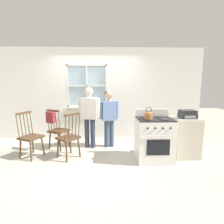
{
  "coord_description": "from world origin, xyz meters",
  "views": [
    {
      "loc": [
        0.33,
        -3.88,
        1.64
      ],
      "look_at": [
        0.46,
        0.14,
        1.0
      ],
      "focal_mm": 28.0,
      "sensor_mm": 36.0,
      "label": 1
    }
  ],
  "objects_px": {
    "chair_by_window": "(58,131)",
    "person_teen_center": "(109,113)",
    "person_elderly_left": "(89,112)",
    "side_counter": "(185,137)",
    "potted_plant": "(93,104)",
    "stereo": "(187,114)",
    "stove": "(154,139)",
    "chair_center_cluster": "(30,137)",
    "handbag": "(51,117)",
    "kettle": "(149,115)",
    "chair_near_wall": "(69,138)"
  },
  "relations": [
    {
      "from": "person_teen_center",
      "to": "stove",
      "type": "height_order",
      "value": "person_teen_center"
    },
    {
      "from": "person_elderly_left",
      "to": "handbag",
      "type": "height_order",
      "value": "person_elderly_left"
    },
    {
      "from": "chair_center_cluster",
      "to": "kettle",
      "type": "relative_size",
      "value": 4.17
    },
    {
      "from": "stove",
      "to": "side_counter",
      "type": "xyz_separation_m",
      "value": [
        0.76,
        0.15,
        -0.02
      ]
    },
    {
      "from": "person_elderly_left",
      "to": "side_counter",
      "type": "height_order",
      "value": "person_elderly_left"
    },
    {
      "from": "handbag",
      "to": "chair_by_window",
      "type": "bearing_deg",
      "value": 62.61
    },
    {
      "from": "kettle",
      "to": "handbag",
      "type": "height_order",
      "value": "kettle"
    },
    {
      "from": "chair_near_wall",
      "to": "stove",
      "type": "height_order",
      "value": "stove"
    },
    {
      "from": "handbag",
      "to": "stereo",
      "type": "xyz_separation_m",
      "value": [
        3.13,
        -0.42,
        0.13
      ]
    },
    {
      "from": "stove",
      "to": "person_teen_center",
      "type": "bearing_deg",
      "value": 138.55
    },
    {
      "from": "chair_center_cluster",
      "to": "stereo",
      "type": "relative_size",
      "value": 3.03
    },
    {
      "from": "person_teen_center",
      "to": "kettle",
      "type": "height_order",
      "value": "person_teen_center"
    },
    {
      "from": "person_teen_center",
      "to": "potted_plant",
      "type": "xyz_separation_m",
      "value": [
        -0.46,
        0.73,
        0.15
      ]
    },
    {
      "from": "chair_near_wall",
      "to": "person_elderly_left",
      "type": "relative_size",
      "value": 0.66
    },
    {
      "from": "handbag",
      "to": "chair_center_cluster",
      "type": "bearing_deg",
      "value": -140.76
    },
    {
      "from": "chair_by_window",
      "to": "chair_center_cluster",
      "type": "height_order",
      "value": "same"
    },
    {
      "from": "chair_near_wall",
      "to": "side_counter",
      "type": "xyz_separation_m",
      "value": [
        2.63,
        -0.0,
        -0.01
      ]
    },
    {
      "from": "chair_near_wall",
      "to": "kettle",
      "type": "relative_size",
      "value": 4.17
    },
    {
      "from": "chair_center_cluster",
      "to": "person_elderly_left",
      "type": "xyz_separation_m",
      "value": [
        1.28,
        0.57,
        0.47
      ]
    },
    {
      "from": "chair_center_cluster",
      "to": "stereo",
      "type": "bearing_deg",
      "value": -66.27
    },
    {
      "from": "stove",
      "to": "handbag",
      "type": "bearing_deg",
      "value": 166.99
    },
    {
      "from": "kettle",
      "to": "person_teen_center",
      "type": "bearing_deg",
      "value": 128.96
    },
    {
      "from": "side_counter",
      "to": "stove",
      "type": "bearing_deg",
      "value": -168.8
    },
    {
      "from": "person_teen_center",
      "to": "side_counter",
      "type": "distance_m",
      "value": 1.91
    },
    {
      "from": "person_teen_center",
      "to": "stereo",
      "type": "xyz_separation_m",
      "value": [
        1.72,
        -0.72,
        0.09
      ]
    },
    {
      "from": "chair_by_window",
      "to": "stove",
      "type": "distance_m",
      "value": 2.39
    },
    {
      "from": "side_counter",
      "to": "person_elderly_left",
      "type": "bearing_deg",
      "value": 163.54
    },
    {
      "from": "chair_near_wall",
      "to": "potted_plant",
      "type": "distance_m",
      "value": 1.61
    },
    {
      "from": "person_elderly_left",
      "to": "handbag",
      "type": "bearing_deg",
      "value": -155.65
    },
    {
      "from": "chair_by_window",
      "to": "stereo",
      "type": "height_order",
      "value": "stereo"
    },
    {
      "from": "person_elderly_left",
      "to": "person_teen_center",
      "type": "relative_size",
      "value": 1.05
    },
    {
      "from": "chair_by_window",
      "to": "potted_plant",
      "type": "bearing_deg",
      "value": -108.33
    },
    {
      "from": "person_elderly_left",
      "to": "stereo",
      "type": "height_order",
      "value": "person_elderly_left"
    },
    {
      "from": "potted_plant",
      "to": "side_counter",
      "type": "distance_m",
      "value": 2.67
    },
    {
      "from": "person_teen_center",
      "to": "kettle",
      "type": "bearing_deg",
      "value": -60.67
    },
    {
      "from": "stove",
      "to": "handbag",
      "type": "xyz_separation_m",
      "value": [
        -2.37,
        0.55,
        0.39
      ]
    },
    {
      "from": "stove",
      "to": "potted_plant",
      "type": "height_order",
      "value": "potted_plant"
    },
    {
      "from": "chair_by_window",
      "to": "chair_center_cluster",
      "type": "distance_m",
      "value": 0.71
    },
    {
      "from": "stove",
      "to": "kettle",
      "type": "height_order",
      "value": "kettle"
    },
    {
      "from": "kettle",
      "to": "side_counter",
      "type": "distance_m",
      "value": 1.13
    },
    {
      "from": "kettle",
      "to": "stove",
      "type": "bearing_deg",
      "value": 37.9
    },
    {
      "from": "chair_by_window",
      "to": "kettle",
      "type": "xyz_separation_m",
      "value": [
        2.09,
        -0.89,
        0.56
      ]
    },
    {
      "from": "potted_plant",
      "to": "stereo",
      "type": "distance_m",
      "value": 2.62
    },
    {
      "from": "kettle",
      "to": "stereo",
      "type": "relative_size",
      "value": 0.73
    },
    {
      "from": "person_elderly_left",
      "to": "stove",
      "type": "height_order",
      "value": "person_elderly_left"
    },
    {
      "from": "chair_by_window",
      "to": "person_teen_center",
      "type": "xyz_separation_m",
      "value": [
        1.3,
        0.09,
        0.43
      ]
    },
    {
      "from": "chair_near_wall",
      "to": "kettle",
      "type": "xyz_separation_m",
      "value": [
        1.7,
        -0.28,
        0.56
      ]
    },
    {
      "from": "chair_by_window",
      "to": "person_elderly_left",
      "type": "xyz_separation_m",
      "value": [
        0.8,
        0.05,
        0.47
      ]
    },
    {
      "from": "handbag",
      "to": "side_counter",
      "type": "height_order",
      "value": "handbag"
    },
    {
      "from": "chair_center_cluster",
      "to": "side_counter",
      "type": "distance_m",
      "value": 3.51
    }
  ]
}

